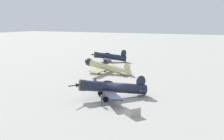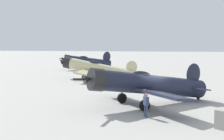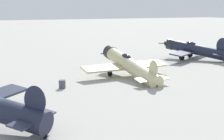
{
  "view_description": "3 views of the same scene",
  "coord_description": "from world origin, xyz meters",
  "px_view_note": "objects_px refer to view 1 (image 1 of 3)",
  "views": [
    {
      "loc": [
        16.24,
        -33.86,
        11.2
      ],
      "look_at": [
        -6.48,
        12.36,
        1.6
      ],
      "focal_mm": 42.11,
      "sensor_mm": 36.0,
      "label": 1
    },
    {
      "loc": [
        2.8,
        -23.12,
        4.64
      ],
      "look_at": [
        -6.48,
        12.36,
        1.6
      ],
      "focal_mm": 47.91,
      "sensor_mm": 36.0,
      "label": 2
    },
    {
      "loc": [
        21.2,
        -1.05,
        7.45
      ],
      "look_at": [
        -6.48,
        12.36,
        1.6
      ],
      "focal_mm": 51.88,
      "sensor_mm": 36.0,
      "label": 3
    }
  ],
  "objects_px": {
    "airplane_mid_apron": "(107,67)",
    "airplane_far_line": "(109,57)",
    "equipment_crate": "(133,111)",
    "fuel_drum": "(95,80)",
    "airplane_foreground": "(111,87)",
    "ground_crew_mechanic": "(102,99)"
  },
  "relations": [
    {
      "from": "airplane_foreground",
      "to": "airplane_mid_apron",
      "type": "relative_size",
      "value": 0.82
    },
    {
      "from": "airplane_mid_apron",
      "to": "ground_crew_mechanic",
      "type": "relative_size",
      "value": 7.54
    },
    {
      "from": "airplane_far_line",
      "to": "ground_crew_mechanic",
      "type": "height_order",
      "value": "airplane_far_line"
    },
    {
      "from": "fuel_drum",
      "to": "ground_crew_mechanic",
      "type": "bearing_deg",
      "value": -56.57
    },
    {
      "from": "airplane_mid_apron",
      "to": "equipment_crate",
      "type": "distance_m",
      "value": 26.06
    },
    {
      "from": "ground_crew_mechanic",
      "to": "equipment_crate",
      "type": "xyz_separation_m",
      "value": [
        5.06,
        -1.54,
        -0.41
      ]
    },
    {
      "from": "equipment_crate",
      "to": "fuel_drum",
      "type": "distance_m",
      "value": 18.64
    },
    {
      "from": "airplane_mid_apron",
      "to": "equipment_crate",
      "type": "bearing_deg",
      "value": 122.64
    },
    {
      "from": "airplane_far_line",
      "to": "airplane_mid_apron",
      "type": "bearing_deg",
      "value": 84.94
    },
    {
      "from": "airplane_far_line",
      "to": "ground_crew_mechanic",
      "type": "xyz_separation_m",
      "value": [
        16.5,
        -34.72,
        -0.61
      ]
    },
    {
      "from": "airplane_far_line",
      "to": "airplane_foreground",
      "type": "bearing_deg",
      "value": 87.12
    },
    {
      "from": "ground_crew_mechanic",
      "to": "fuel_drum",
      "type": "relative_size",
      "value": 1.95
    },
    {
      "from": "airplane_mid_apron",
      "to": "airplane_far_line",
      "type": "relative_size",
      "value": 1.14
    },
    {
      "from": "airplane_far_line",
      "to": "fuel_drum",
      "type": "bearing_deg",
      "value": 80.46
    },
    {
      "from": "airplane_foreground",
      "to": "ground_crew_mechanic",
      "type": "distance_m",
      "value": 3.94
    },
    {
      "from": "airplane_far_line",
      "to": "equipment_crate",
      "type": "bearing_deg",
      "value": 90.44
    },
    {
      "from": "airplane_mid_apron",
      "to": "airplane_foreground",
      "type": "bearing_deg",
      "value": 117.79
    },
    {
      "from": "equipment_crate",
      "to": "fuel_drum",
      "type": "bearing_deg",
      "value": 133.85
    },
    {
      "from": "airplane_foreground",
      "to": "airplane_mid_apron",
      "type": "bearing_deg",
      "value": -102.42
    },
    {
      "from": "airplane_far_line",
      "to": "equipment_crate",
      "type": "relative_size",
      "value": 5.09
    },
    {
      "from": "equipment_crate",
      "to": "airplane_far_line",
      "type": "bearing_deg",
      "value": 120.73
    },
    {
      "from": "equipment_crate",
      "to": "fuel_drum",
      "type": "xyz_separation_m",
      "value": [
        -12.91,
        13.44,
        -0.14
      ]
    }
  ]
}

